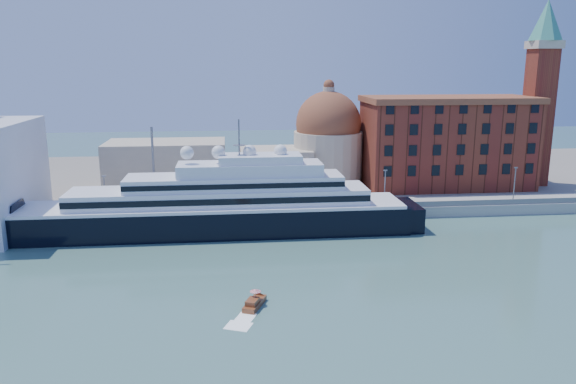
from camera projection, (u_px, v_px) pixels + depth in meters
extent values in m
plane|color=#3C6860|center=(256.00, 273.00, 91.84)|extent=(400.00, 400.00, 0.00)
cube|color=gray|center=(248.00, 212.00, 124.51)|extent=(180.00, 10.00, 2.50)
cube|color=slate|center=(243.00, 177.00, 164.29)|extent=(260.00, 72.00, 2.00)
cube|color=slate|center=(249.00, 209.00, 119.73)|extent=(180.00, 0.10, 1.20)
cube|color=black|center=(210.00, 222.00, 112.79)|extent=(79.29, 12.20, 6.61)
cube|color=black|center=(402.00, 218.00, 116.95)|extent=(6.10, 11.18, 6.10)
cube|color=white|center=(210.00, 205.00, 111.99)|extent=(77.26, 12.40, 0.61)
cube|color=white|center=(220.00, 196.00, 111.79)|extent=(58.96, 10.17, 3.05)
cube|color=black|center=(219.00, 202.00, 106.87)|extent=(58.96, 0.15, 1.22)
cube|color=white|center=(235.00, 182.00, 111.47)|extent=(42.70, 9.15, 2.64)
cube|color=white|center=(250.00, 169.00, 111.22)|extent=(28.46, 8.13, 2.44)
cube|color=white|center=(260.00, 159.00, 110.97)|extent=(16.27, 7.12, 1.63)
cylinder|color=slate|center=(239.00, 137.00, 109.59)|extent=(0.30, 0.30, 7.12)
sphere|color=white|center=(187.00, 153.00, 109.18)|extent=(2.64, 2.64, 2.64)
sphere|color=white|center=(218.00, 152.00, 109.81)|extent=(2.64, 2.64, 2.64)
sphere|color=white|center=(250.00, 152.00, 110.44)|extent=(2.64, 2.64, 2.64)
sphere|color=white|center=(280.00, 151.00, 111.07)|extent=(2.64, 2.64, 2.64)
cube|color=white|center=(51.00, 239.00, 106.92)|extent=(13.92, 5.36, 1.82)
cube|color=white|center=(63.00, 232.00, 106.69)|extent=(4.72, 3.11, 1.37)
cube|color=brown|center=(255.00, 304.00, 79.01)|extent=(3.73, 5.70, 0.90)
cube|color=brown|center=(252.00, 302.00, 77.99)|extent=(2.19, 2.64, 0.72)
cylinder|color=slate|center=(256.00, 296.00, 79.18)|extent=(0.05, 0.05, 1.45)
cone|color=red|center=(255.00, 290.00, 79.00)|extent=(1.63, 1.63, 0.36)
cube|color=maroon|center=(447.00, 144.00, 144.70)|extent=(42.00, 18.00, 22.00)
cube|color=brown|center=(449.00, 99.00, 142.12)|extent=(43.00, 19.00, 1.50)
cube|color=maroon|center=(537.00, 118.00, 145.73)|extent=(6.00, 6.00, 35.00)
cube|color=beige|center=(544.00, 45.00, 141.58)|extent=(7.00, 7.00, 2.00)
cone|color=teal|center=(547.00, 20.00, 140.24)|extent=(8.40, 8.40, 10.00)
cylinder|color=beige|center=(328.00, 158.00, 148.30)|extent=(18.00, 18.00, 14.00)
sphere|color=brown|center=(328.00, 124.00, 146.28)|extent=(17.00, 17.00, 17.00)
cylinder|color=beige|center=(329.00, 93.00, 144.49)|extent=(3.00, 3.00, 3.00)
cube|color=beige|center=(276.00, 168.00, 145.36)|extent=(18.00, 14.00, 10.00)
cube|color=beige|center=(167.00, 165.00, 144.17)|extent=(30.00, 16.00, 12.00)
cylinder|color=slate|center=(105.00, 195.00, 117.31)|extent=(0.24, 0.24, 8.00)
cube|color=slate|center=(104.00, 176.00, 116.39)|extent=(0.80, 0.30, 0.25)
cylinder|color=slate|center=(249.00, 192.00, 120.42)|extent=(0.24, 0.24, 8.00)
cube|color=slate|center=(248.00, 173.00, 119.50)|extent=(0.80, 0.30, 0.25)
cylinder|color=slate|center=(385.00, 189.00, 123.53)|extent=(0.24, 0.24, 8.00)
cube|color=slate|center=(385.00, 170.00, 122.61)|extent=(0.80, 0.30, 0.25)
cylinder|color=slate|center=(514.00, 186.00, 126.64)|extent=(0.24, 0.24, 8.00)
cube|color=slate|center=(516.00, 168.00, 125.72)|extent=(0.80, 0.30, 0.25)
cylinder|color=slate|center=(154.00, 169.00, 119.16)|extent=(0.50, 0.50, 18.00)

